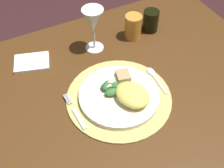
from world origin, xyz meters
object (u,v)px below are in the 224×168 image
fork (76,113)px  dark_tumbler (151,21)px  spoon (154,76)px  dinner_plate (119,95)px  dining_table (100,120)px  amber_tumbler (133,27)px  napkin (32,63)px  wine_glass (93,22)px

fork → dark_tumbler: bearing=30.8°
spoon → dinner_plate: bearing=-171.0°
dining_table → spoon: size_ratio=10.12×
amber_tumbler → spoon: bearing=-100.8°
amber_tumbler → dark_tumbler: amber_tumbler is taller
fork → napkin: size_ratio=1.23×
napkin → spoon: bearing=-36.1°
napkin → wine_glass: size_ratio=0.71×
spoon → amber_tumbler: amber_tumbler is taller
dinner_plate → napkin: dinner_plate is taller
dinner_plate → napkin: (-0.21, 0.29, -0.01)m
dining_table → amber_tumbler: (0.25, 0.21, 0.20)m
spoon → napkin: 0.44m
amber_tumbler → dark_tumbler: size_ratio=1.11×
spoon → amber_tumbler: size_ratio=1.32×
dinner_plate → wine_glass: bearing=82.8°
wine_glass → napkin: bearing=174.1°
dinner_plate → fork: 0.15m
dark_tumbler → fork: bearing=-149.2°
spoon → amber_tumbler: bearing=79.2°
dark_tumbler → napkin: bearing=177.1°
fork → amber_tumbler: amber_tumbler is taller
spoon → amber_tumbler: 0.24m
dining_table → wine_glass: bearing=68.3°
napkin → dark_tumbler: bearing=-2.9°
dining_table → fork: (-0.10, -0.05, 0.16)m
fork → dark_tumbler: dark_tumbler is taller
dining_table → fork: fork is taller
dinner_plate → spoon: size_ratio=2.03×
napkin → amber_tumbler: bearing=-4.4°
dinner_plate → dark_tumbler: (0.28, 0.26, 0.03)m
dinner_plate → dark_tumbler: size_ratio=2.98×
dining_table → dark_tumbler: (0.33, 0.21, 0.20)m
wine_glass → fork: bearing=-125.5°
dining_table → amber_tumbler: size_ratio=13.38×
napkin → amber_tumbler: size_ratio=1.27×
dark_tumbler → spoon: bearing=-118.5°
fork → dark_tumbler: size_ratio=1.74×
dinner_plate → dark_tumbler: dark_tumbler is taller
dinner_plate → wine_glass: size_ratio=1.50×
dinner_plate → dark_tumbler: 0.39m
dining_table → wine_glass: (0.08, 0.21, 0.28)m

